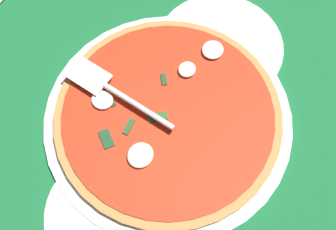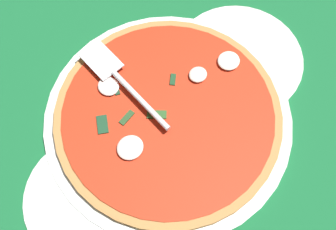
{
  "view_description": "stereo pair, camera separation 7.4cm",
  "coord_description": "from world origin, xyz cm",
  "px_view_note": "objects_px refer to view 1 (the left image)",
  "views": [
    {
      "loc": [
        24.75,
        18.28,
        69.94
      ],
      "look_at": [
        -0.93,
        1.75,
        2.44
      ],
      "focal_mm": 44.83,
      "sensor_mm": 36.0,
      "label": 1
    },
    {
      "loc": [
        20.02,
        23.98,
        69.94
      ],
      "look_at": [
        -0.93,
        1.75,
        2.44
      ],
      "focal_mm": 44.83,
      "sensor_mm": 36.0,
      "label": 2
    }
  ],
  "objects_px": {
    "dinner_plate_left": "(220,46)",
    "pizza_server": "(116,92)",
    "pizza": "(168,115)",
    "dinner_plate_right": "(113,213)"
  },
  "relations": [
    {
      "from": "dinner_plate_right",
      "to": "pizza_server",
      "type": "height_order",
      "value": "pizza_server"
    },
    {
      "from": "dinner_plate_left",
      "to": "pizza_server",
      "type": "distance_m",
      "value": 0.23
    },
    {
      "from": "dinner_plate_left",
      "to": "pizza",
      "type": "xyz_separation_m",
      "value": [
        0.19,
        -0.0,
        0.02
      ]
    },
    {
      "from": "dinner_plate_right",
      "to": "pizza_server",
      "type": "xyz_separation_m",
      "value": [
        -0.17,
        -0.11,
        0.04
      ]
    },
    {
      "from": "dinner_plate_right",
      "to": "pizza",
      "type": "height_order",
      "value": "pizza"
    },
    {
      "from": "pizza",
      "to": "pizza_server",
      "type": "xyz_separation_m",
      "value": [
        0.02,
        -0.1,
        0.02
      ]
    },
    {
      "from": "dinner_plate_left",
      "to": "pizza_server",
      "type": "relative_size",
      "value": 1.1
    },
    {
      "from": "dinner_plate_right",
      "to": "pizza_server",
      "type": "distance_m",
      "value": 0.21
    },
    {
      "from": "pizza",
      "to": "pizza_server",
      "type": "bearing_deg",
      "value": -77.4
    },
    {
      "from": "dinner_plate_right",
      "to": "pizza",
      "type": "relative_size",
      "value": 0.55
    }
  ]
}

